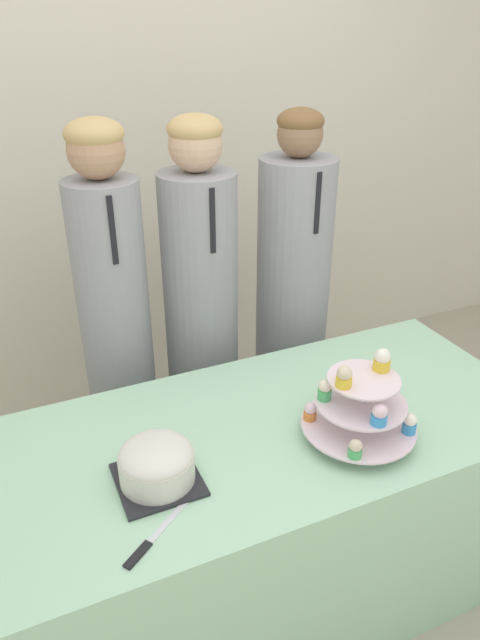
{
  "coord_description": "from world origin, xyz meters",
  "views": [
    {
      "loc": [
        -0.64,
        -0.82,
        1.77
      ],
      "look_at": [
        -0.09,
        0.41,
        1.06
      ],
      "focal_mm": 32.0,
      "sensor_mm": 36.0,
      "label": 1
    }
  ],
  "objects_px": {
    "student_0": "(118,340)",
    "student_1": "(202,327)",
    "round_cake": "(157,463)",
    "student_2": "(292,311)",
    "cake_knife": "(151,540)",
    "cupcake_stand": "(361,403)"
  },
  "relations": [
    {
      "from": "round_cake",
      "to": "student_2",
      "type": "height_order",
      "value": "student_2"
    },
    {
      "from": "cake_knife",
      "to": "round_cake",
      "type": "bearing_deg",
      "value": 32.86
    },
    {
      "from": "student_1",
      "to": "cupcake_stand",
      "type": "bearing_deg",
      "value": -76.33
    },
    {
      "from": "cake_knife",
      "to": "student_0",
      "type": "relative_size",
      "value": 0.15
    },
    {
      "from": "student_0",
      "to": "student_2",
      "type": "xyz_separation_m",
      "value": [
        0.72,
        0.0,
        -0.03
      ]
    },
    {
      "from": "cake_knife",
      "to": "student_2",
      "type": "distance_m",
      "value": 1.24
    },
    {
      "from": "round_cake",
      "to": "student_0",
      "type": "distance_m",
      "value": 0.72
    },
    {
      "from": "student_0",
      "to": "student_1",
      "type": "xyz_separation_m",
      "value": [
        0.33,
        0.0,
        -0.02
      ]
    },
    {
      "from": "cupcake_stand",
      "to": "cake_knife",
      "type": "bearing_deg",
      "value": -169.25
    },
    {
      "from": "student_0",
      "to": "cupcake_stand",
      "type": "bearing_deg",
      "value": -56.34
    },
    {
      "from": "student_1",
      "to": "cake_knife",
      "type": "bearing_deg",
      "value": -117.32
    },
    {
      "from": "student_1",
      "to": "student_2",
      "type": "relative_size",
      "value": 1.0
    },
    {
      "from": "student_0",
      "to": "cake_knife",
      "type": "bearing_deg",
      "value": -98.65
    },
    {
      "from": "round_cake",
      "to": "student_2",
      "type": "distance_m",
      "value": 1.07
    },
    {
      "from": "cake_knife",
      "to": "student_0",
      "type": "bearing_deg",
      "value": 45.64
    },
    {
      "from": "cupcake_stand",
      "to": "student_2",
      "type": "distance_m",
      "value": 0.81
    },
    {
      "from": "round_cake",
      "to": "cupcake_stand",
      "type": "height_order",
      "value": "cupcake_stand"
    },
    {
      "from": "cupcake_stand",
      "to": "round_cake",
      "type": "bearing_deg",
      "value": 174.43
    },
    {
      "from": "student_2",
      "to": "student_1",
      "type": "bearing_deg",
      "value": -180.0
    },
    {
      "from": "round_cake",
      "to": "cupcake_stand",
      "type": "relative_size",
      "value": 0.64
    },
    {
      "from": "round_cake",
      "to": "student_0",
      "type": "bearing_deg",
      "value": 84.76
    },
    {
      "from": "cake_knife",
      "to": "student_2",
      "type": "height_order",
      "value": "student_2"
    }
  ]
}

